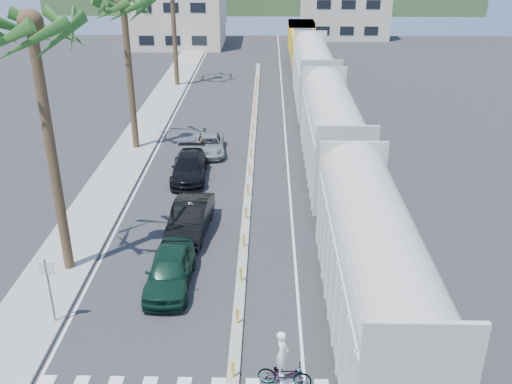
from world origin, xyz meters
TOP-DOWN VIEW (x-y plane):
  - ground at (0.00, 0.00)m, footprint 140.00×140.00m
  - sidewalk at (-8.50, 25.00)m, footprint 3.00×90.00m
  - rails at (5.00, 28.00)m, footprint 1.56×100.00m
  - median at (0.00, 19.96)m, footprint 0.45×60.00m
  - lane_markings at (-2.15, 25.00)m, footprint 9.42×90.00m
  - freight_train at (5.00, 21.89)m, footprint 3.00×60.94m
  - street_sign at (-7.30, 2.00)m, footprint 0.60×0.08m
  - buildings at (-6.41, 71.66)m, footprint 38.00×27.00m
  - car_lead at (-3.10, 4.77)m, footprint 1.92×4.75m
  - car_second at (-2.82, 9.62)m, footprint 2.54×5.33m
  - car_third at (-3.78, 16.74)m, footprint 2.60×5.38m
  - car_rear at (-2.94, 21.26)m, footprint 2.80×4.77m
  - cyclist at (1.78, -1.18)m, footprint 1.20×2.06m

SIDE VIEW (x-z plane):
  - ground at x=0.00m, z-range 0.00..0.00m
  - lane_markings at x=-2.15m, z-range 0.00..0.01m
  - rails at x=5.00m, z-range 0.00..0.06m
  - sidewalk at x=-8.50m, z-range 0.00..0.15m
  - median at x=0.00m, z-range -0.34..0.51m
  - car_rear at x=-2.94m, z-range 0.00..1.23m
  - cyclist at x=1.78m, z-range -0.41..1.84m
  - car_third at x=-3.78m, z-range 0.00..1.50m
  - car_lead at x=-3.10m, z-range 0.00..1.62m
  - car_second at x=-2.82m, z-range 0.00..1.67m
  - street_sign at x=-7.30m, z-range 0.47..3.47m
  - freight_train at x=5.00m, z-range -0.02..5.83m
  - buildings at x=-6.41m, z-range -0.64..9.36m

